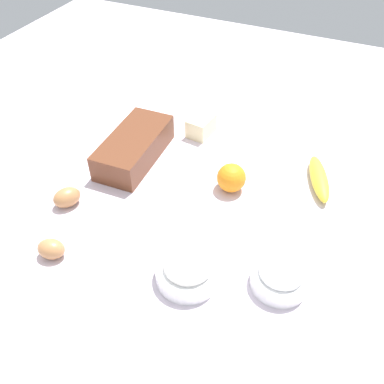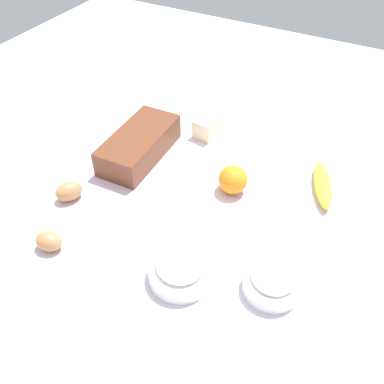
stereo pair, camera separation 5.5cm
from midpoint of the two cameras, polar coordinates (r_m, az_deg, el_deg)
name	(u,v)px [view 2 (the right image)]	position (r m, az deg, el deg)	size (l,w,h in m)	color
ground_plane	(192,206)	(1.12, 1.41, -1.90)	(2.40, 2.40, 0.02)	silver
loaf_pan	(139,144)	(1.24, -5.92, 6.44)	(0.28, 0.14, 0.08)	brown
flour_bowl	(181,269)	(0.93, 0.14, -10.49)	(0.14, 0.14, 0.06)	white
sugar_bowl	(273,281)	(0.94, 12.60, -11.79)	(0.13, 0.13, 0.06)	white
banana	(323,184)	(1.20, 18.60, 0.98)	(0.19, 0.04, 0.04)	yellow
orange_fruit	(233,180)	(1.13, 6.98, 1.65)	(0.08, 0.08, 0.08)	orange
butter_block	(208,126)	(1.34, 3.40, 8.89)	(0.09, 0.06, 0.06)	#F4EDB2
egg_near_butter	(49,241)	(1.04, -17.46, -6.44)	(0.05, 0.05, 0.07)	#B47A49
egg_beside_bowl	(69,191)	(1.15, -15.08, 0.06)	(0.05, 0.05, 0.07)	#B07748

